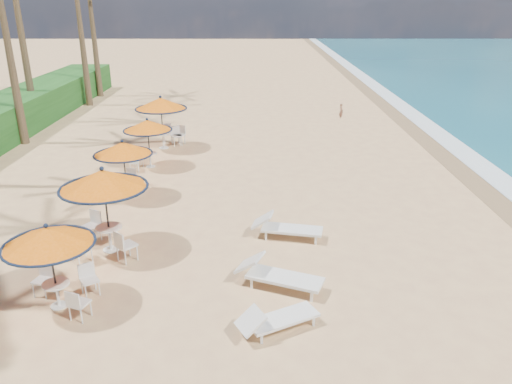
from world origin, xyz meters
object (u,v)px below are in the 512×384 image
(station_3, at_px, (146,130))
(lounger_near, at_px, (275,319))
(station_4, at_px, (163,109))
(lounger_mid, at_px, (276,274))
(lounger_far, at_px, (285,227))
(station_1, at_px, (102,190))
(station_2, at_px, (122,154))
(station_0, at_px, (52,246))

(station_3, bearing_deg, lounger_near, -65.98)
(station_4, distance_m, lounger_mid, 13.42)
(station_4, xyz_separation_m, lounger_mid, (4.87, -12.42, -1.48))
(lounger_near, xyz_separation_m, lounger_far, (0.44, 4.51, 0.04))
(lounger_far, bearing_deg, station_3, 140.45)
(station_1, xyz_separation_m, station_2, (-0.50, 4.09, -0.20))
(lounger_far, bearing_deg, station_1, -159.35)
(station_1, xyz_separation_m, lounger_near, (4.62, -3.69, -1.54))
(lounger_near, distance_m, lounger_mid, 1.76)
(station_1, xyz_separation_m, lounger_far, (5.06, 0.83, -1.50))
(station_1, bearing_deg, station_3, 92.83)
(station_0, bearing_deg, station_3, 89.91)
(station_4, xyz_separation_m, lounger_far, (5.23, -9.67, -1.50))
(station_0, distance_m, station_1, 2.77)
(station_1, bearing_deg, lounger_near, -38.57)
(lounger_mid, bearing_deg, station_4, 133.56)
(station_0, height_order, station_4, station_4)
(station_1, bearing_deg, lounger_mid, -22.27)
(station_2, xyz_separation_m, lounger_near, (5.12, -7.77, -1.34))
(station_0, xyz_separation_m, station_4, (0.22, 13.22, 0.28))
(station_0, relative_size, station_4, 0.85)
(station_3, distance_m, lounger_far, 8.71)
(station_0, relative_size, lounger_far, 0.98)
(station_4, height_order, lounger_near, station_4)
(lounger_mid, bearing_deg, station_1, 179.89)
(station_3, xyz_separation_m, lounger_mid, (5.07, -9.44, -1.25))
(station_1, height_order, lounger_near, station_1)
(station_4, relative_size, lounger_near, 1.33)
(station_2, distance_m, station_3, 3.43)
(station_0, relative_size, station_3, 1.01)
(station_0, xyz_separation_m, station_3, (0.02, 10.25, 0.05))
(station_4, bearing_deg, station_2, -92.99)
(lounger_mid, bearing_deg, station_3, 140.40)
(lounger_mid, relative_size, lounger_far, 1.04)
(station_2, relative_size, lounger_mid, 0.94)
(station_3, height_order, lounger_mid, station_3)
(station_0, height_order, station_1, station_1)
(lounger_near, distance_m, lounger_far, 4.53)
(lounger_near, height_order, lounger_mid, lounger_mid)
(station_2, bearing_deg, station_3, 87.85)
(station_1, height_order, station_4, station_1)
(station_2, distance_m, lounger_near, 9.40)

